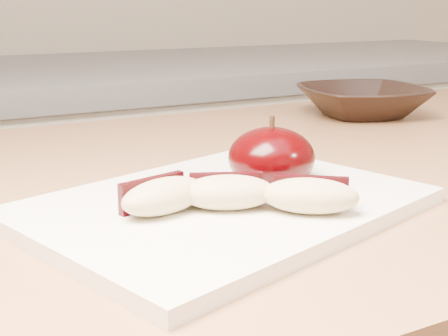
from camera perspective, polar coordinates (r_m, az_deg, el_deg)
name	(u,v)px	position (r m, az deg, el deg)	size (l,w,h in m)	color
back_cabinet	(78,286)	(1.40, -13.23, -10.48)	(2.40, 0.62, 0.94)	silver
cutting_board	(224,206)	(0.50, 0.00, -3.45)	(0.30, 0.22, 0.01)	white
apple_half	(271,158)	(0.55, 4.35, 0.95)	(0.08, 0.08, 0.06)	black
apple_wedge_a	(163,196)	(0.46, -5.62, -2.52)	(0.08, 0.05, 0.03)	#CCB381
apple_wedge_b	(227,192)	(0.47, 0.31, -2.19)	(0.08, 0.06, 0.03)	#CCB381
apple_wedge_c	(310,195)	(0.47, 7.87, -2.48)	(0.08, 0.07, 0.03)	#CCB381
bowl	(362,101)	(0.94, 12.52, 6.00)	(0.18, 0.18, 0.04)	black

